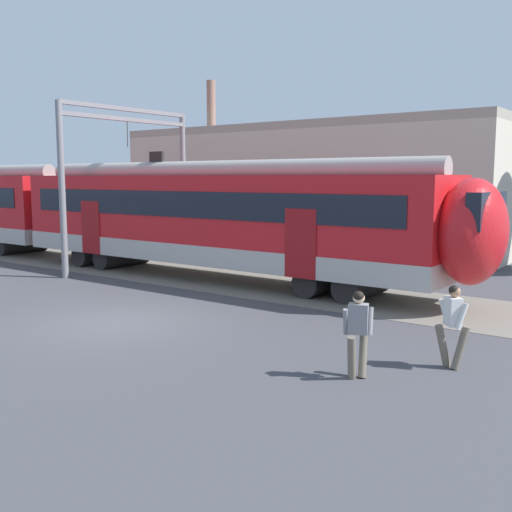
% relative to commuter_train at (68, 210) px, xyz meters
% --- Properties ---
extents(ground_plane, '(160.00, 160.00, 0.00)m').
position_rel_commuter_train_xyz_m(ground_plane, '(11.18, -6.64, -2.25)').
color(ground_plane, '#424247').
extents(track_bed, '(80.00, 4.40, 0.01)m').
position_rel_commuter_train_xyz_m(track_bed, '(-2.48, 0.00, -2.25)').
color(track_bed, slate).
rests_on(track_bed, ground).
extents(commuter_train, '(38.05, 3.07, 4.73)m').
position_rel_commuter_train_xyz_m(commuter_train, '(0.00, 0.00, 0.00)').
color(commuter_train, '#B7B2AD').
rests_on(commuter_train, ground).
extents(pedestrian_grey, '(0.53, 0.71, 1.67)m').
position_rel_commuter_train_xyz_m(pedestrian_grey, '(18.14, -6.83, -1.29)').
color(pedestrian_grey, '#6B6051').
rests_on(pedestrian_grey, ground).
extents(pedestrian_white, '(0.69, 0.45, 1.67)m').
position_rel_commuter_train_xyz_m(pedestrian_white, '(19.34, -5.18, -1.29)').
color(pedestrian_white, '#6B6051').
rests_on(pedestrian_white, ground).
extents(catenary_gantry, '(0.24, 6.64, 6.53)m').
position_rel_commuter_train_xyz_m(catenary_gantry, '(4.16, 0.00, 2.06)').
color(catenary_gantry, gray).
rests_on(catenary_gantry, ground).
extents(background_building, '(20.59, 5.00, 9.20)m').
position_rel_commuter_train_xyz_m(background_building, '(6.24, 9.88, 0.95)').
color(background_building, beige).
rests_on(background_building, ground).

